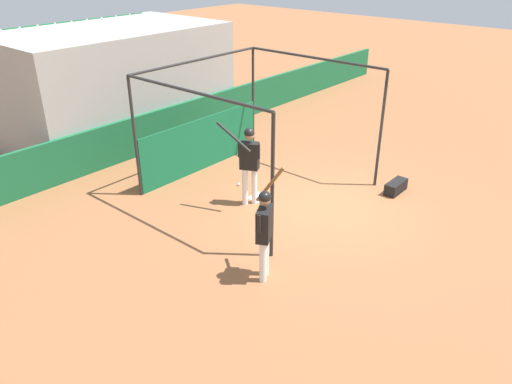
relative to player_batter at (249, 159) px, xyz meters
The scene contains 9 objects.
ground_plane 2.04m from the player_batter, 55.44° to the right, with size 60.00×60.00×0.00m, color #935B38.
outfield_wall 4.43m from the player_batter, 77.19° to the left, with size 24.00×0.12×1.13m.
bleacher_section 6.44m from the player_batter, 81.28° to the left, with size 6.50×4.00×3.21m.
batting_cage 1.76m from the player_batter, 65.87° to the left, with size 4.15×4.04×2.88m.
home_plate 1.16m from the player_batter, ahead, with size 0.44×0.44×0.02m.
player_batter is the anchor object (origin of this frame).
player_waiting 2.82m from the player_batter, 133.46° to the right, with size 0.67×0.67×2.07m.
equipment_bag 3.68m from the player_batter, 40.00° to the right, with size 0.70×0.28×0.28m.
baseball 1.46m from the player_batter, 56.42° to the left, with size 0.07×0.07×0.07m.
Camera 1 is at (-8.58, -5.27, 5.37)m, focal length 35.00 mm.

